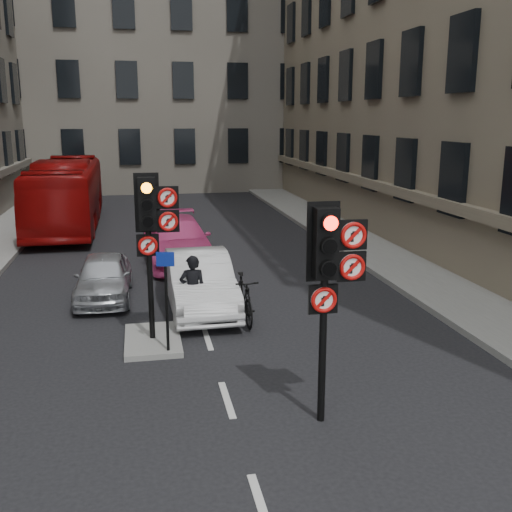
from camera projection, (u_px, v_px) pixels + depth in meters
name	position (u px, v px, depth m)	size (l,w,h in m)	color
ground	(247.00, 463.00, 8.55)	(120.00, 120.00, 0.00)	black
pavement_right	(386.00, 253.00, 21.35)	(3.00, 50.00, 0.16)	gray
centre_island	(153.00, 340.00, 13.09)	(1.20, 2.00, 0.12)	gray
building_far	(152.00, 42.00, 42.60)	(30.00, 14.00, 20.00)	gray
signal_near	(330.00, 267.00, 9.19)	(0.91, 0.40, 3.58)	black
signal_far	(152.00, 221.00, 12.50)	(0.91, 0.40, 3.58)	black
car_silver	(104.00, 277.00, 16.14)	(1.44, 3.58, 1.22)	#B0B3B8
car_white	(199.00, 281.00, 15.27)	(1.55, 4.43, 1.46)	silver
car_pink	(178.00, 240.00, 20.20)	(2.10, 5.17, 1.50)	#CC3C7C
bus_red	(67.00, 194.00, 26.33)	(2.53, 10.83, 3.02)	#910A0A
motorcycle	(244.00, 299.00, 14.34)	(0.54, 1.91, 1.15)	black
motorcyclist	(193.00, 290.00, 14.05)	(0.62, 0.41, 1.69)	black
info_sign	(166.00, 288.00, 12.05)	(0.36, 0.13, 2.09)	black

